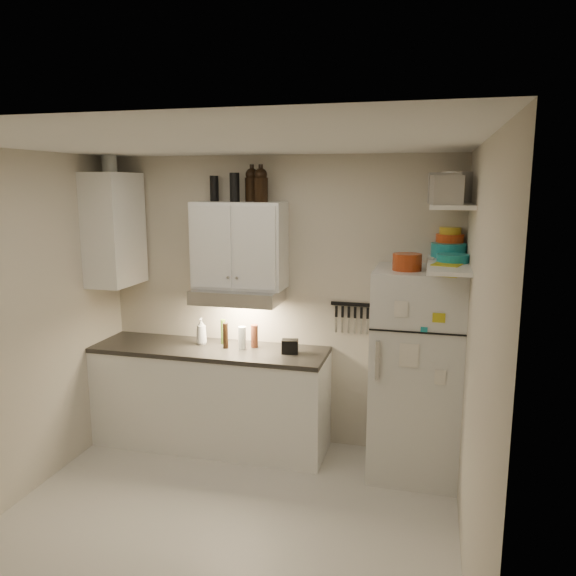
# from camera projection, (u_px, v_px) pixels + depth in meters

# --- Properties ---
(floor) EXTENTS (3.20, 3.00, 0.02)m
(floor) POSITION_uv_depth(u_px,v_px,m) (221.00, 531.00, 3.88)
(floor) COLOR beige
(floor) RESTS_ON ground
(ceiling) EXTENTS (3.20, 3.00, 0.02)m
(ceiling) POSITION_uv_depth(u_px,v_px,m) (211.00, 141.00, 3.40)
(ceiling) COLOR white
(ceiling) RESTS_ON ground
(back_wall) EXTENTS (3.20, 0.02, 2.60)m
(back_wall) POSITION_uv_depth(u_px,v_px,m) (278.00, 302.00, 5.08)
(back_wall) COLOR beige
(back_wall) RESTS_ON ground
(left_wall) EXTENTS (0.02, 3.00, 2.60)m
(left_wall) POSITION_uv_depth(u_px,v_px,m) (7.00, 332.00, 4.04)
(left_wall) COLOR beige
(left_wall) RESTS_ON ground
(right_wall) EXTENTS (0.02, 3.00, 2.60)m
(right_wall) POSITION_uv_depth(u_px,v_px,m) (476.00, 369.00, 3.24)
(right_wall) COLOR beige
(right_wall) RESTS_ON ground
(base_cabinet) EXTENTS (2.10, 0.60, 0.88)m
(base_cabinet) POSITION_uv_depth(u_px,v_px,m) (211.00, 398.00, 5.08)
(base_cabinet) COLOR white
(base_cabinet) RESTS_ON floor
(countertop) EXTENTS (2.10, 0.62, 0.04)m
(countertop) POSITION_uv_depth(u_px,v_px,m) (210.00, 350.00, 4.99)
(countertop) COLOR #2A2824
(countertop) RESTS_ON base_cabinet
(upper_cabinet) EXTENTS (0.80, 0.33, 0.75)m
(upper_cabinet) POSITION_uv_depth(u_px,v_px,m) (240.00, 245.00, 4.89)
(upper_cabinet) COLOR white
(upper_cabinet) RESTS_ON back_wall
(side_cabinet) EXTENTS (0.33, 0.55, 1.00)m
(side_cabinet) POSITION_uv_depth(u_px,v_px,m) (114.00, 229.00, 5.02)
(side_cabinet) COLOR white
(side_cabinet) RESTS_ON left_wall
(range_hood) EXTENTS (0.76, 0.46, 0.12)m
(range_hood) POSITION_uv_depth(u_px,v_px,m) (238.00, 296.00, 4.91)
(range_hood) COLOR silver
(range_hood) RESTS_ON back_wall
(fridge) EXTENTS (0.70, 0.68, 1.70)m
(fridge) POSITION_uv_depth(u_px,v_px,m) (416.00, 373.00, 4.52)
(fridge) COLOR silver
(fridge) RESTS_ON floor
(shelf_hi) EXTENTS (0.30, 0.95, 0.03)m
(shelf_hi) POSITION_uv_depth(u_px,v_px,m) (451.00, 205.00, 4.09)
(shelf_hi) COLOR white
(shelf_hi) RESTS_ON right_wall
(shelf_lo) EXTENTS (0.30, 0.95, 0.03)m
(shelf_lo) POSITION_uv_depth(u_px,v_px,m) (448.00, 265.00, 4.17)
(shelf_lo) COLOR white
(shelf_lo) RESTS_ON right_wall
(knife_strip) EXTENTS (0.42, 0.02, 0.03)m
(knife_strip) POSITION_uv_depth(u_px,v_px,m) (355.00, 304.00, 4.88)
(knife_strip) COLOR black
(knife_strip) RESTS_ON back_wall
(dutch_oven) EXTENTS (0.29, 0.29, 0.13)m
(dutch_oven) POSITION_uv_depth(u_px,v_px,m) (407.00, 262.00, 4.29)
(dutch_oven) COLOR #9F3512
(dutch_oven) RESTS_ON fridge
(book_stack) EXTENTS (0.25, 0.28, 0.08)m
(book_stack) POSITION_uv_depth(u_px,v_px,m) (448.00, 269.00, 4.09)
(book_stack) COLOR gold
(book_stack) RESTS_ON fridge
(spice_jar) EXTENTS (0.07, 0.07, 0.09)m
(spice_jar) POSITION_uv_depth(u_px,v_px,m) (430.00, 263.00, 4.35)
(spice_jar) COLOR silver
(spice_jar) RESTS_ON fridge
(stock_pot) EXTENTS (0.34, 0.34, 0.23)m
(stock_pot) POSITION_uv_depth(u_px,v_px,m) (457.00, 187.00, 4.31)
(stock_pot) COLOR silver
(stock_pot) RESTS_ON shelf_hi
(tin_a) EXTENTS (0.23, 0.21, 0.22)m
(tin_a) POSITION_uv_depth(u_px,v_px,m) (444.00, 188.00, 4.01)
(tin_a) COLOR #AAAAAD
(tin_a) RESTS_ON shelf_hi
(tin_b) EXTENTS (0.22, 0.22, 0.20)m
(tin_b) POSITION_uv_depth(u_px,v_px,m) (446.00, 190.00, 3.76)
(tin_b) COLOR #AAAAAD
(tin_b) RESTS_ON shelf_hi
(bowl_teal) EXTENTS (0.28, 0.28, 0.11)m
(bowl_teal) POSITION_uv_depth(u_px,v_px,m) (449.00, 250.00, 4.49)
(bowl_teal) COLOR teal
(bowl_teal) RESTS_ON shelf_lo
(bowl_orange) EXTENTS (0.22, 0.22, 0.07)m
(bowl_orange) POSITION_uv_depth(u_px,v_px,m) (450.00, 238.00, 4.54)
(bowl_orange) COLOR #CC3F13
(bowl_orange) RESTS_ON bowl_teal
(bowl_yellow) EXTENTS (0.17, 0.17, 0.06)m
(bowl_yellow) POSITION_uv_depth(u_px,v_px,m) (450.00, 231.00, 4.53)
(bowl_yellow) COLOR gold
(bowl_yellow) RESTS_ON bowl_orange
(plates) EXTENTS (0.25, 0.25, 0.06)m
(plates) POSITION_uv_depth(u_px,v_px,m) (453.00, 258.00, 4.19)
(plates) COLOR teal
(plates) RESTS_ON shelf_lo
(growler_a) EXTENTS (0.13, 0.13, 0.29)m
(growler_a) POSITION_uv_depth(u_px,v_px,m) (252.00, 184.00, 4.83)
(growler_a) COLOR black
(growler_a) RESTS_ON upper_cabinet
(growler_b) EXTENTS (0.16, 0.16, 0.29)m
(growler_b) POSITION_uv_depth(u_px,v_px,m) (261.00, 185.00, 4.73)
(growler_b) COLOR black
(growler_b) RESTS_ON upper_cabinet
(thermos_a) EXTENTS (0.09, 0.09, 0.25)m
(thermos_a) POSITION_uv_depth(u_px,v_px,m) (235.00, 187.00, 4.81)
(thermos_a) COLOR black
(thermos_a) RESTS_ON upper_cabinet
(thermos_b) EXTENTS (0.10, 0.10, 0.22)m
(thermos_b) POSITION_uv_depth(u_px,v_px,m) (214.00, 189.00, 4.93)
(thermos_b) COLOR black
(thermos_b) RESTS_ON upper_cabinet
(side_jar) EXTENTS (0.17, 0.17, 0.17)m
(side_jar) POSITION_uv_depth(u_px,v_px,m) (109.00, 162.00, 4.92)
(side_jar) COLOR silver
(side_jar) RESTS_ON side_cabinet
(soap_bottle) EXTENTS (0.11, 0.12, 0.27)m
(soap_bottle) POSITION_uv_depth(u_px,v_px,m) (201.00, 330.00, 5.06)
(soap_bottle) COLOR white
(soap_bottle) RESTS_ON countertop
(pepper_mill) EXTENTS (0.07, 0.07, 0.20)m
(pepper_mill) POSITION_uv_depth(u_px,v_px,m) (254.00, 336.00, 4.98)
(pepper_mill) COLOR brown
(pepper_mill) RESTS_ON countertop
(oil_bottle) EXTENTS (0.05, 0.05, 0.23)m
(oil_bottle) POSITION_uv_depth(u_px,v_px,m) (223.00, 332.00, 5.08)
(oil_bottle) COLOR #4A6C1B
(oil_bottle) RESTS_ON countertop
(vinegar_bottle) EXTENTS (0.05, 0.05, 0.23)m
(vinegar_bottle) POSITION_uv_depth(u_px,v_px,m) (226.00, 336.00, 4.95)
(vinegar_bottle) COLOR black
(vinegar_bottle) RESTS_ON countertop
(clear_bottle) EXTENTS (0.09, 0.09, 0.21)m
(clear_bottle) POSITION_uv_depth(u_px,v_px,m) (242.00, 338.00, 4.91)
(clear_bottle) COLOR silver
(clear_bottle) RESTS_ON countertop
(red_jar) EXTENTS (0.07, 0.07, 0.14)m
(red_jar) POSITION_uv_depth(u_px,v_px,m) (242.00, 339.00, 5.02)
(red_jar) COLOR #9F3512
(red_jar) RESTS_ON countertop
(caddy) EXTENTS (0.15, 0.12, 0.12)m
(caddy) POSITION_uv_depth(u_px,v_px,m) (290.00, 346.00, 4.81)
(caddy) COLOR black
(caddy) RESTS_ON countertop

